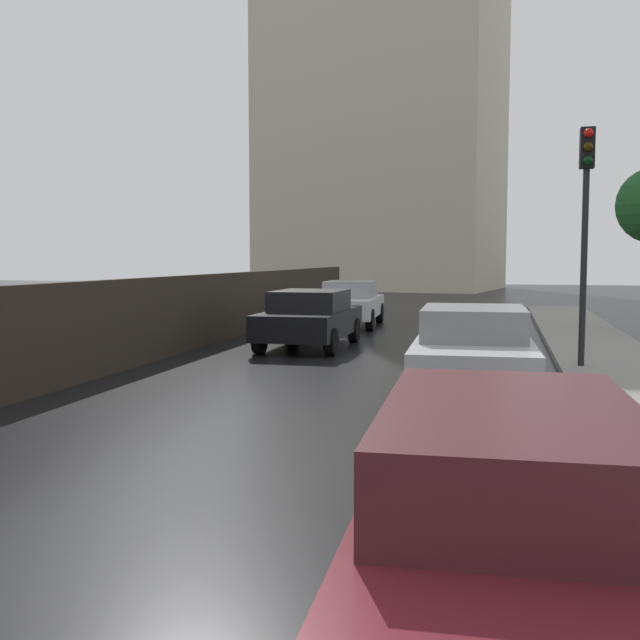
# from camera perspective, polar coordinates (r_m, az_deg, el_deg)

# --- Properties ---
(car_white_near_kerb) EXTENTS (1.99, 4.51, 1.44)m
(car_white_near_kerb) POSITION_cam_1_polar(r_m,az_deg,el_deg) (24.01, 2.35, 1.31)
(car_white_near_kerb) COLOR silver
(car_white_near_kerb) RESTS_ON ground
(car_silver_mid_road) EXTENTS (1.98, 4.12, 1.42)m
(car_silver_mid_road) POSITION_cam_1_polar(r_m,az_deg,el_deg) (11.94, 11.54, -2.27)
(car_silver_mid_road) COLOR #B2B5BA
(car_silver_mid_road) RESTS_ON ground
(car_maroon_far_ahead) EXTENTS (1.84, 4.60, 1.37)m
(car_maroon_far_ahead) POSITION_cam_1_polar(r_m,az_deg,el_deg) (4.54, 14.15, -14.31)
(car_maroon_far_ahead) COLOR maroon
(car_maroon_far_ahead) RESTS_ON ground
(car_black_far_lane) EXTENTS (1.91, 4.22, 1.40)m
(car_black_far_lane) POSITION_cam_1_polar(r_m,az_deg,el_deg) (18.29, -0.78, 0.19)
(car_black_far_lane) COLOR black
(car_black_far_lane) RESTS_ON ground
(traffic_light) EXTENTS (0.26, 0.39, 4.46)m
(traffic_light) POSITION_cam_1_polar(r_m,az_deg,el_deg) (15.03, 19.51, 8.41)
(traffic_light) COLOR black
(traffic_light) RESTS_ON sidewalk_strip
(distant_tower) EXTENTS (16.97, 13.01, 33.91)m
(distant_tower) POSITION_cam_1_polar(r_m,az_deg,el_deg) (55.11, 4.84, 20.29)
(distant_tower) COLOR beige
(distant_tower) RESTS_ON ground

